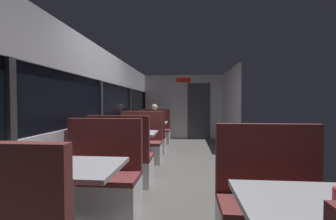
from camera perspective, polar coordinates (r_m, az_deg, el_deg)
name	(u,v)px	position (r m, az deg, el deg)	size (l,w,h in m)	color
ground_plane	(179,176)	(4.20, 2.80, -16.31)	(3.30, 9.20, 0.02)	#514F4C
carriage_window_panel_left	(100,113)	(4.30, -16.89, -0.76)	(0.09, 8.48, 2.30)	#B2B2B7
carriage_end_bulkhead	(185,107)	(8.18, 4.33, 0.68)	(2.90, 0.11, 2.30)	#B2B2B7
carriage_aisle_panel_right	(231,108)	(7.11, 15.51, 0.55)	(0.08, 2.40, 2.30)	#B2B2B7
dining_table_near_window	(69,177)	(2.26, -23.65, -15.16)	(0.90, 0.70, 0.74)	#9E9EA3
bench_near_window_facing_entry	(100,183)	(2.96, -16.77, -17.32)	(0.95, 0.50, 1.10)	silver
dining_table_mid_window	(132,137)	(4.37, -8.98, -6.85)	(0.90, 0.70, 0.74)	#9E9EA3
bench_mid_window_facing_end	(122,163)	(3.77, -11.58, -13.08)	(0.95, 0.50, 1.10)	silver
bench_mid_window_facing_entry	(140,147)	(5.10, -7.04, -9.15)	(0.95, 0.50, 1.10)	silver
dining_table_far_window	(152,125)	(6.61, -4.16, -3.91)	(0.90, 0.70, 0.74)	#9E9EA3
bench_far_window_facing_end	(147,140)	(5.96, -5.23, -7.55)	(0.95, 0.50, 1.10)	silver
bench_far_window_facing_entry	(155,133)	(7.33, -3.28, -5.80)	(0.95, 0.50, 1.10)	silver
bench_front_aisle_facing_entry	(274,214)	(2.34, 25.11, -22.74)	(0.95, 0.50, 1.10)	silver
seated_passenger	(155,127)	(7.23, -3.37, -4.23)	(0.47, 0.55, 1.26)	#26262D
coffee_cup_primary	(149,121)	(6.45, -4.70, -2.75)	(0.07, 0.07, 0.09)	#B23333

